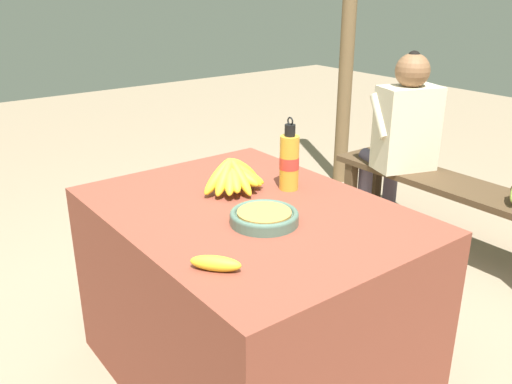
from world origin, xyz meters
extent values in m
plane|color=gray|center=(0.00, 0.00, 0.00)|extent=(12.00, 12.00, 0.00)
cube|color=brown|center=(0.00, 0.00, 0.35)|extent=(1.16, 0.88, 0.71)
sphere|color=#4C381E|center=(-0.18, 0.05, 0.78)|extent=(0.06, 0.06, 0.06)
ellipsoid|color=yellow|center=(-0.17, -0.01, 0.78)|extent=(0.07, 0.16, 0.14)
ellipsoid|color=yellow|center=(-0.15, 0.00, 0.78)|extent=(0.11, 0.15, 0.14)
ellipsoid|color=yellow|center=(-0.14, 0.01, 0.77)|extent=(0.15, 0.13, 0.11)
ellipsoid|color=yellow|center=(-0.13, 0.03, 0.78)|extent=(0.16, 0.10, 0.11)
ellipsoid|color=yellow|center=(-0.12, 0.05, 0.78)|extent=(0.15, 0.04, 0.14)
ellipsoid|color=yellow|center=(-0.13, 0.07, 0.78)|extent=(0.15, 0.09, 0.09)
ellipsoid|color=yellow|center=(-0.14, 0.09, 0.77)|extent=(0.13, 0.13, 0.12)
ellipsoid|color=yellow|center=(-0.15, 0.10, 0.77)|extent=(0.11, 0.15, 0.11)
ellipsoid|color=yellow|center=(-0.18, 0.11, 0.78)|extent=(0.06, 0.15, 0.13)
cylinder|color=#4C6B5B|center=(0.13, -0.03, 0.73)|extent=(0.22, 0.22, 0.03)
torus|color=#4C6B5B|center=(0.13, -0.03, 0.74)|extent=(0.22, 0.22, 0.02)
cylinder|color=#BC8942|center=(0.13, -0.03, 0.75)|extent=(0.18, 0.18, 0.01)
cylinder|color=gold|center=(-0.06, 0.23, 0.81)|extent=(0.07, 0.07, 0.21)
cylinder|color=red|center=(-0.06, 0.23, 0.81)|extent=(0.07, 0.07, 0.05)
cylinder|color=black|center=(-0.06, 0.23, 0.94)|extent=(0.04, 0.04, 0.04)
torus|color=black|center=(-0.06, 0.23, 0.97)|extent=(0.03, 0.01, 0.03)
ellipsoid|color=yellow|center=(0.29, -0.33, 0.73)|extent=(0.14, 0.13, 0.04)
cube|color=#4C3823|center=(-0.22, 1.54, 0.39)|extent=(1.41, 0.32, 0.04)
cube|color=#4C3823|center=(-0.83, 1.42, 0.19)|extent=(0.06, 0.06, 0.37)
cube|color=#4C3823|center=(-0.83, 1.66, 0.19)|extent=(0.06, 0.06, 0.37)
cylinder|color=#564C60|center=(-0.78, 1.50, 0.20)|extent=(0.09, 0.09, 0.41)
cylinder|color=#564C60|center=(-0.66, 1.46, 0.42)|extent=(0.31, 0.18, 0.09)
cylinder|color=#564C60|center=(-0.72, 1.68, 0.20)|extent=(0.09, 0.09, 0.41)
cylinder|color=#564C60|center=(-0.60, 1.64, 0.42)|extent=(0.31, 0.18, 0.09)
cube|color=beige|center=(-0.51, 1.51, 0.65)|extent=(0.30, 0.39, 0.49)
cylinder|color=beige|center=(-0.59, 1.37, 0.73)|extent=(0.21, 0.13, 0.25)
cylinder|color=beige|center=(-0.48, 1.67, 0.73)|extent=(0.21, 0.13, 0.25)
sphere|color=brown|center=(-0.51, 1.51, 0.98)|extent=(0.19, 0.19, 0.19)
sphere|color=black|center=(-0.51, 1.51, 1.05)|extent=(0.07, 0.07, 0.07)
cylinder|color=brown|center=(-1.36, 1.88, 1.11)|extent=(0.10, 0.10, 2.22)
camera|label=1|loc=(1.39, -1.03, 1.44)|focal=38.00mm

